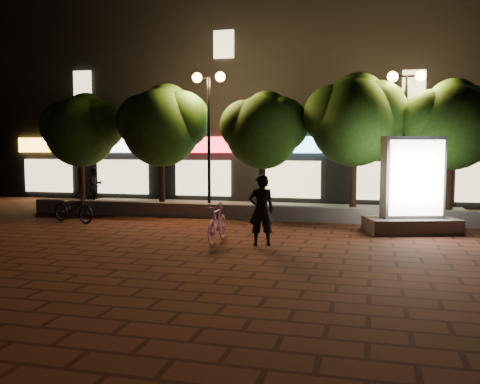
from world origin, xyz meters
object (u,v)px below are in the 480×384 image
(tree_far_right, at_px, (453,121))
(tree_right, at_px, (356,117))
(tree_left, at_px, (163,123))
(street_lamp_right, at_px, (406,106))
(tree_far_left, at_px, (82,127))
(scooter_parked, at_px, (73,208))
(street_lamp_left, at_px, (209,106))
(pedestrian, at_px, (95,184))
(rider, at_px, (261,210))
(tree_mid, at_px, (264,128))
(ad_kiosk, at_px, (412,194))
(scooter_pink, at_px, (217,223))

(tree_far_right, bearing_deg, tree_right, 180.00)
(tree_left, bearing_deg, street_lamp_right, -1.68)
(tree_far_left, xyz_separation_m, scooter_parked, (1.80, -3.66, -2.81))
(street_lamp_left, bearing_deg, scooter_parked, -136.98)
(tree_far_right, distance_m, pedestrian, 14.72)
(rider, bearing_deg, street_lamp_right, -145.54)
(tree_left, distance_m, rider, 8.34)
(tree_far_left, distance_m, tree_mid, 7.50)
(tree_mid, bearing_deg, tree_right, 0.00)
(street_lamp_right, xyz_separation_m, rider, (-3.76, -5.75, -2.99))
(street_lamp_right, relative_size, ad_kiosk, 1.74)
(tree_far_left, height_order, rider, tree_far_left)
(tree_far_left, xyz_separation_m, street_lamp_right, (12.45, -0.26, 0.60))
(tree_mid, height_order, street_lamp_right, street_lamp_right)
(tree_far_right, xyz_separation_m, scooter_pink, (-6.53, -5.86, -2.85))
(tree_far_right, relative_size, street_lamp_right, 0.96)
(tree_left, xyz_separation_m, pedestrian, (-3.92, 1.58, -2.58))
(rider, relative_size, pedestrian, 1.16)
(scooter_pink, bearing_deg, pedestrian, 135.27)
(tree_left, bearing_deg, pedestrian, 158.03)
(tree_far_left, relative_size, tree_far_right, 0.97)
(scooter_pink, bearing_deg, tree_left, 122.71)
(street_lamp_right, xyz_separation_m, scooter_pink, (-4.98, -5.60, -3.37))
(tree_right, distance_m, tree_far_right, 3.20)
(pedestrian, bearing_deg, tree_right, -79.38)
(tree_far_left, height_order, tree_right, tree_right)
(tree_far_right, relative_size, street_lamp_left, 0.92)
(tree_left, relative_size, street_lamp_right, 0.98)
(ad_kiosk, height_order, scooter_parked, ad_kiosk)
(tree_right, height_order, scooter_pink, tree_right)
(rider, distance_m, pedestrian, 11.86)
(scooter_parked, bearing_deg, tree_far_left, 43.95)
(ad_kiosk, distance_m, rider, 4.90)
(scooter_pink, bearing_deg, street_lamp_right, 46.96)
(street_lamp_left, bearing_deg, ad_kiosk, -21.01)
(ad_kiosk, bearing_deg, tree_right, 120.10)
(street_lamp_left, relative_size, rider, 2.86)
(scooter_parked, bearing_deg, street_lamp_right, -54.55)
(tree_right, xyz_separation_m, street_lamp_right, (1.64, -0.26, 0.33))
(tree_far_left, bearing_deg, street_lamp_right, -1.21)
(tree_far_right, xyz_separation_m, street_lamp_right, (-1.55, -0.26, 0.53))
(tree_right, distance_m, rider, 6.91)
(tree_right, relative_size, tree_far_right, 1.06)
(tree_far_left, xyz_separation_m, tree_right, (10.80, 0.00, 0.27))
(tree_far_left, xyz_separation_m, tree_mid, (7.50, -0.00, -0.08))
(scooter_parked, relative_size, pedestrian, 1.18)
(street_lamp_right, height_order, pedestrian, street_lamp_right)
(street_lamp_right, xyz_separation_m, scooter_parked, (-10.64, -3.40, -3.41))
(ad_kiosk, bearing_deg, tree_far_left, 166.60)
(tree_left, bearing_deg, rider, -49.26)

